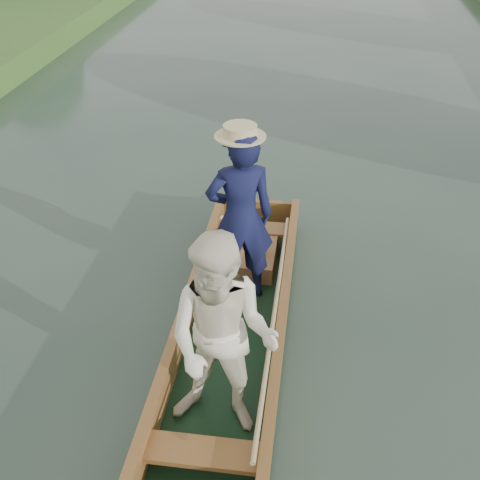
# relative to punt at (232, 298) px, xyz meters

# --- Properties ---
(ground) EXTENTS (120.00, 120.00, 0.00)m
(ground) POSITION_rel_punt_xyz_m (-0.03, 0.20, -0.79)
(ground) COLOR #283D30
(ground) RESTS_ON ground
(punt) EXTENTS (1.16, 5.00, 2.14)m
(punt) POSITION_rel_punt_xyz_m (0.00, 0.00, 0.00)
(punt) COLOR black
(punt) RESTS_ON ground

